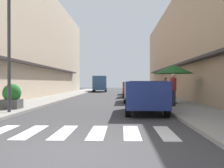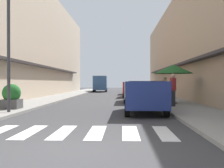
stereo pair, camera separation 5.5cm
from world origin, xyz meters
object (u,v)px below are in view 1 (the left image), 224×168
parked_car_near (145,93)px  cafe_umbrella (174,69)px  parked_car_distant (130,87)px  delivery_van (100,82)px  pedestrian_walking_near (173,89)px  planter_midblock (12,96)px  pedestrian_walking_far (165,90)px  parked_car_mid (136,89)px  street_lamp (13,30)px  parked_car_far (133,88)px

parked_car_near → cafe_umbrella: bearing=63.5°
parked_car_near → parked_car_distant: 19.37m
delivery_van → pedestrian_walking_near: size_ratio=3.11×
planter_midblock → delivery_van: bearing=85.5°
delivery_van → pedestrian_walking_far: size_ratio=3.41×
delivery_van → parked_car_mid: bearing=-78.5°
parked_car_mid → pedestrian_walking_near: pedestrian_walking_near is taller
cafe_umbrella → street_lamp: bearing=-147.2°
parked_car_mid → delivery_van: 21.59m
planter_midblock → pedestrian_walking_near: size_ratio=0.69×
parked_car_distant → parked_car_mid: bearing=-90.0°
parked_car_far → planter_midblock: 14.26m
parked_car_far → pedestrian_walking_far: (1.62, -9.01, 0.04)m
parked_car_near → pedestrian_walking_far: pedestrian_walking_far is taller
parked_car_near → planter_midblock: parked_car_near is taller
pedestrian_walking_near → pedestrian_walking_far: (-0.10, 2.13, -0.09)m
parked_car_distant → pedestrian_walking_far: size_ratio=2.47×
street_lamp → planter_midblock: size_ratio=4.88×
parked_car_distant → parked_car_near: bearing=-90.0°
parked_car_mid → pedestrian_walking_far: size_ratio=2.75×
cafe_umbrella → parked_car_mid: bearing=129.1°
street_lamp → parked_car_mid: bearing=53.1°
parked_car_near → delivery_van: bearing=98.7°
parked_car_near → street_lamp: (-5.80, -0.83, 2.79)m
pedestrian_walking_near → parked_car_distant: bearing=125.9°
parked_car_near → pedestrian_walking_far: 4.65m
planter_midblock → parked_car_mid: bearing=44.0°
planter_midblock → parked_car_near: bearing=-5.8°
parked_car_near → parked_car_distant: bearing=90.0°
parked_car_near → parked_car_mid: bearing=90.0°
parked_car_distant → pedestrian_walking_near: 17.23m
parked_car_near → delivery_van: (-4.30, 28.06, 0.48)m
parked_car_far → pedestrian_walking_far: bearing=-79.8°
planter_midblock → pedestrian_walking_near: 8.35m
parked_car_far → delivery_van: bearing=106.3°
parked_car_mid → parked_car_far: size_ratio=1.09×
parked_car_distant → delivery_van: delivery_van is taller
delivery_van → parked_car_distant: bearing=-63.7°
parked_car_mid → street_lamp: 10.07m
parked_car_distant → street_lamp: bearing=-106.0°
pedestrian_walking_near → planter_midblock: bearing=-139.0°
parked_car_near → delivery_van: 28.40m
delivery_van → cafe_umbrella: size_ratio=2.28×
parked_car_far → street_lamp: street_lamp is taller
parked_car_distant → pedestrian_walking_near: (1.72, -17.14, 0.13)m
parked_car_near → parked_car_mid: same height
street_lamp → cafe_umbrella: size_ratio=2.48×
parked_car_mid → pedestrian_walking_far: bearing=-57.5°
parked_car_mid → pedestrian_walking_near: bearing=-69.8°
delivery_van → cafe_umbrella: cafe_umbrella is taller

